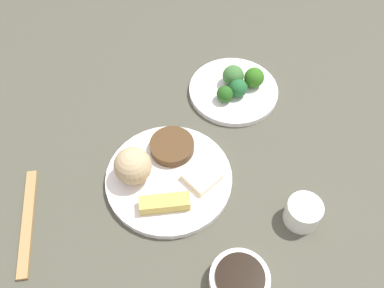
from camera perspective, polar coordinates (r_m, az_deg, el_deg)
tabletop at (r=0.83m, az=-2.13°, el=-8.22°), size 2.20×2.20×0.02m
main_plate at (r=0.84m, az=-3.24°, el=-4.82°), size 0.26×0.26×0.02m
rice_scoop at (r=0.81m, az=-8.13°, el=-2.83°), size 0.08×0.08×0.08m
spring_roll at (r=0.79m, az=-3.84°, el=-8.27°), size 0.10×0.08×0.02m
crab_rangoon_wonton at (r=0.82m, az=1.38°, el=-4.57°), size 0.08×0.08×0.02m
stir_fry_heap at (r=0.86m, az=-2.82°, el=-0.34°), size 0.09×0.09×0.02m
broccoli_plate at (r=0.99m, az=5.81°, el=7.43°), size 0.21×0.21×0.01m
broccoli_floret_0 at (r=0.98m, az=5.79°, el=9.48°), size 0.05×0.05×0.05m
broccoli_floret_1 at (r=0.98m, az=8.69°, el=9.18°), size 0.05×0.05×0.05m
broccoli_floret_2 at (r=0.95m, az=4.62°, el=6.99°), size 0.04×0.04×0.04m
broccoli_floret_3 at (r=0.96m, az=6.50°, el=7.79°), size 0.04×0.04×0.04m
soy_sauce_bowl at (r=0.75m, az=6.62°, el=-18.43°), size 0.10×0.10×0.03m
soy_sauce_bowl_liquid at (r=0.73m, az=6.77°, el=-18.00°), size 0.09×0.09×0.00m
teacup at (r=0.81m, az=15.26°, el=-9.25°), size 0.07×0.07×0.05m
chopsticks_pair at (r=0.86m, az=-22.03°, el=-10.01°), size 0.15×0.19×0.01m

